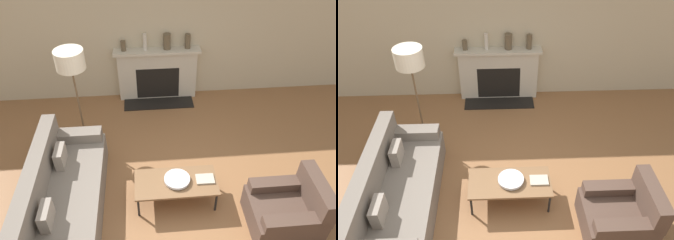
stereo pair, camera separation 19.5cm
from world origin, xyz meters
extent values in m
plane|color=brown|center=(0.00, 0.00, 0.00)|extent=(18.00, 18.00, 0.00)
cube|color=#BCAD8E|center=(0.00, 2.99, 1.45)|extent=(18.00, 0.06, 2.90)
cube|color=beige|center=(-0.13, 2.86, 0.50)|extent=(1.53, 0.20, 1.01)
cube|color=black|center=(-0.13, 2.77, 0.37)|extent=(0.84, 0.04, 0.66)
cube|color=black|center=(-0.13, 2.58, 0.01)|extent=(1.38, 0.40, 0.02)
cube|color=beige|center=(-0.13, 2.83, 1.03)|extent=(1.65, 0.28, 0.05)
cube|color=slate|center=(-1.52, 0.14, 0.22)|extent=(0.88, 2.20, 0.44)
cube|color=slate|center=(-1.87, 0.14, 0.66)|extent=(0.20, 2.20, 0.44)
cube|color=slate|center=(-1.52, 1.13, 0.52)|extent=(0.81, 0.22, 0.17)
cube|color=gray|center=(-1.65, -0.36, 0.58)|extent=(0.12, 0.32, 0.28)
cube|color=gray|center=(-1.65, 0.64, 0.58)|extent=(0.12, 0.32, 0.28)
cube|color=#4C382D|center=(1.31, -0.32, 0.19)|extent=(0.87, 0.77, 0.39)
cube|color=#4C382D|center=(1.67, -0.32, 0.59)|extent=(0.18, 0.77, 0.41)
cube|color=#4C382D|center=(1.31, -0.03, 0.45)|extent=(0.78, 0.18, 0.14)
cube|color=#4C382D|center=(1.31, -0.62, 0.45)|extent=(0.78, 0.18, 0.14)
cube|color=brown|center=(-0.04, 0.20, 0.37)|extent=(1.14, 0.55, 0.03)
cylinder|color=black|center=(-0.58, -0.04, 0.18)|extent=(0.03, 0.03, 0.35)
cylinder|color=black|center=(0.49, -0.04, 0.18)|extent=(0.03, 0.03, 0.35)
cylinder|color=black|center=(-0.58, 0.43, 0.18)|extent=(0.03, 0.03, 0.35)
cylinder|color=black|center=(0.49, 0.43, 0.18)|extent=(0.03, 0.03, 0.35)
cylinder|color=silver|center=(-0.03, 0.21, 0.39)|extent=(0.13, 0.13, 0.01)
cylinder|color=silver|center=(-0.03, 0.21, 0.41)|extent=(0.36, 0.36, 0.04)
cube|color=#B2A893|center=(0.36, 0.20, 0.39)|extent=(0.25, 0.18, 0.02)
cylinder|color=brown|center=(-1.48, 1.63, 0.01)|extent=(0.34, 0.34, 0.03)
cylinder|color=brown|center=(-1.48, 1.63, 0.74)|extent=(0.03, 0.03, 1.43)
cylinder|color=silver|center=(-1.48, 1.63, 1.57)|extent=(0.44, 0.44, 0.30)
cylinder|color=brown|center=(-0.76, 2.86, 1.16)|extent=(0.09, 0.09, 0.19)
cylinder|color=beige|center=(-0.35, 2.86, 1.22)|extent=(0.07, 0.07, 0.32)
cylinder|color=brown|center=(0.06, 2.86, 1.21)|extent=(0.14, 0.14, 0.30)
cylinder|color=brown|center=(0.45, 2.86, 1.20)|extent=(0.11, 0.11, 0.28)
camera|label=1|loc=(-0.41, -2.77, 3.88)|focal=35.00mm
camera|label=2|loc=(-0.22, -2.78, 3.88)|focal=35.00mm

